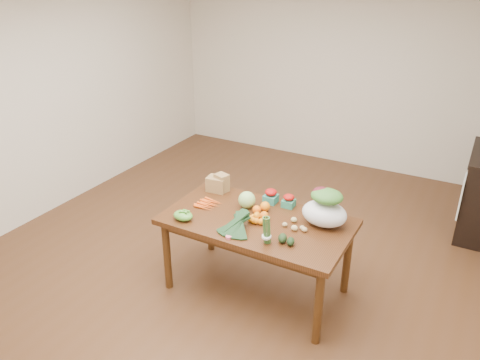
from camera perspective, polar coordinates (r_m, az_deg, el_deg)
The scene contains 24 objects.
floor at distance 4.98m, azimuth -0.56°, elevation -9.14°, with size 6.00×6.00×0.00m, color #51311B.
room_walls at distance 4.37m, azimuth -0.64°, elevation 5.68°, with size 5.02×6.02×2.70m.
dining_table at distance 4.31m, azimuth 2.04°, elevation -9.15°, with size 1.63×0.90×0.75m, color #4C2511.
dish_towel at distance 5.47m, azimuth 25.37°, elevation -1.80°, with size 0.02×0.28×0.45m, color white.
paper_bag at distance 4.58m, azimuth -2.83°, elevation -0.32°, with size 0.25×0.21×0.18m, color #A08348, non-canonical shape.
cabbage at distance 4.27m, azimuth 0.84°, elevation -2.43°, with size 0.16×0.16×0.16m, color #A0C672.
strawberry_basket_a at distance 4.38m, azimuth 3.77°, elevation -2.11°, with size 0.12×0.12×0.11m, color #B00F0B, non-canonical shape.
strawberry_basket_b at distance 4.32m, azimuth 5.95°, elevation -2.67°, with size 0.11×0.11×0.10m, color #AC170B, non-canonical shape.
orange_a at distance 4.19m, azimuth 2.05°, elevation -3.63°, with size 0.08×0.08×0.08m, color orange.
orange_b at distance 4.23m, azimuth 3.07°, elevation -3.23°, with size 0.09×0.09×0.09m, color orange.
orange_c at distance 4.10m, azimuth 2.97°, elevation -4.35°, with size 0.08×0.08×0.08m, color #E3560D.
mandarin_cluster at distance 4.05m, azimuth 2.02°, elevation -4.56°, with size 0.18×0.18×0.09m, color orange, non-canonical shape.
carrots at distance 4.34m, azimuth -3.88°, elevation -2.95°, with size 0.22×0.22×0.03m, color #DA4C12, non-canonical shape.
snap_pea_bag at distance 4.12m, azimuth -6.95°, elevation -4.32°, with size 0.18×0.14×0.08m, color green.
kale_bunch at distance 3.88m, azimuth -0.66°, elevation -5.42°, with size 0.32×0.40×0.16m, color black, non-canonical shape.
asparagus_bundle at distance 3.72m, azimuth 3.28°, elevation -6.11°, with size 0.08×0.08×0.25m, color #437C38, non-canonical shape.
potato_a at distance 4.02m, azimuth 5.48°, elevation -5.42°, with size 0.05×0.04×0.04m, color tan.
potato_b at distance 3.97m, azimuth 6.65°, elevation -5.83°, with size 0.06×0.05×0.05m, color #DBCC7E.
potato_c at distance 3.99m, azimuth 7.60°, elevation -5.80°, with size 0.05×0.04×0.04m, color tan.
potato_d at distance 4.09m, azimuth 6.59°, elevation -4.84°, with size 0.06×0.05×0.05m, color tan.
potato_e at distance 3.96m, azimuth 7.86°, elevation -5.99°, with size 0.05×0.04×0.04m, color tan.
avocado_a at distance 3.80m, azimuth 5.21°, elevation -7.06°, with size 0.07×0.10×0.07m, color black.
avocado_b at distance 3.77m, azimuth 6.20°, elevation -7.46°, with size 0.06×0.09×0.06m, color black.
salad_bag at distance 4.02m, azimuth 10.29°, elevation -3.52°, with size 0.39×0.29×0.30m, color silver, non-canonical shape.
Camera 1 is at (2.02, -3.59, 2.80)m, focal length 35.00 mm.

